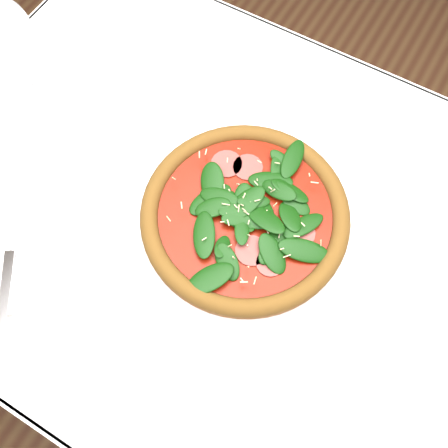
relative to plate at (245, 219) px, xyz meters
The scene contains 7 objects.
ground 0.76m from the plate, 17.20° to the right, with size 6.00×6.00×0.00m, color brown.
dining_table 0.11m from the plate, 17.20° to the right, with size 1.21×0.81×0.75m.
plate is the anchor object (origin of this frame).
pizza 0.02m from the plate, 75.96° to the right, with size 0.34×0.34×0.04m.
wine_glass 0.48m from the plate, behind, with size 0.08×0.08×0.19m.
napkin 0.37m from the plate, 131.05° to the right, with size 0.15×0.07×0.01m, color white.
fork 0.37m from the plate, 135.44° to the right, with size 0.11×0.14×0.00m.
Camera 1 is at (0.12, -0.29, 1.47)m, focal length 40.00 mm.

